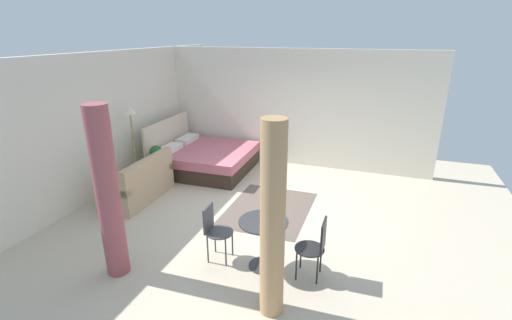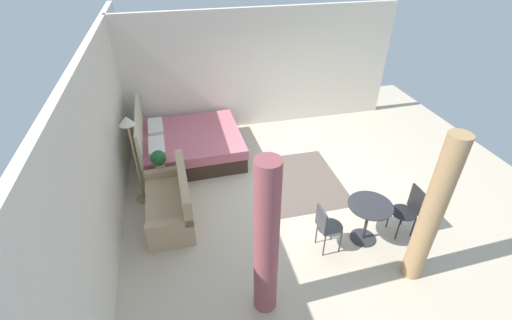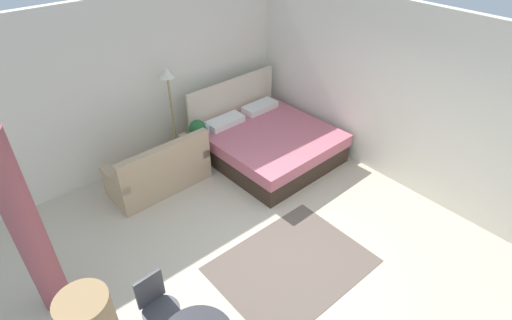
{
  "view_description": "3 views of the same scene",
  "coord_description": "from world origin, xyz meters",
  "px_view_note": "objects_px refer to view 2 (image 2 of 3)",
  "views": [
    {
      "loc": [
        -5.94,
        -2.07,
        3.25
      ],
      "look_at": [
        0.2,
        0.12,
        0.92
      ],
      "focal_mm": 25.31,
      "sensor_mm": 36.0,
      "label": 1
    },
    {
      "loc": [
        -5.37,
        2.06,
        4.44
      ],
      "look_at": [
        -0.12,
        0.81,
        0.79
      ],
      "focal_mm": 24.84,
      "sensor_mm": 36.0,
      "label": 2
    },
    {
      "loc": [
        -2.64,
        -2.62,
        4.21
      ],
      "look_at": [
        0.4,
        0.93,
        0.96
      ],
      "focal_mm": 28.11,
      "sensor_mm": 36.0,
      "label": 3
    }
  ],
  "objects_px": {
    "couch": "(171,204)",
    "balcony_table": "(368,215)",
    "cafe_chair_near_couch": "(326,225)",
    "cafe_chair_near_window": "(410,207)",
    "vase": "(158,158)",
    "nightstand": "(162,176)",
    "floor_lamp": "(130,138)",
    "bed": "(189,144)",
    "potted_plant": "(159,160)"
  },
  "relations": [
    {
      "from": "bed",
      "to": "balcony_table",
      "type": "height_order",
      "value": "bed"
    },
    {
      "from": "vase",
      "to": "cafe_chair_near_window",
      "type": "relative_size",
      "value": 0.26
    },
    {
      "from": "couch",
      "to": "balcony_table",
      "type": "height_order",
      "value": "couch"
    },
    {
      "from": "potted_plant",
      "to": "floor_lamp",
      "type": "xyz_separation_m",
      "value": [
        -0.24,
        0.37,
        0.67
      ]
    },
    {
      "from": "vase",
      "to": "balcony_table",
      "type": "xyz_separation_m",
      "value": [
        -2.38,
        -3.27,
        -0.06
      ]
    },
    {
      "from": "couch",
      "to": "vase",
      "type": "bearing_deg",
      "value": 9.36
    },
    {
      "from": "nightstand",
      "to": "vase",
      "type": "xyz_separation_m",
      "value": [
        0.12,
        0.02,
        0.35
      ]
    },
    {
      "from": "floor_lamp",
      "to": "cafe_chair_near_window",
      "type": "relative_size",
      "value": 1.97
    },
    {
      "from": "bed",
      "to": "floor_lamp",
      "type": "distance_m",
      "value": 1.96
    },
    {
      "from": "floor_lamp",
      "to": "cafe_chair_near_couch",
      "type": "xyz_separation_m",
      "value": [
        -1.96,
        -2.87,
        -0.84
      ]
    },
    {
      "from": "floor_lamp",
      "to": "cafe_chair_near_window",
      "type": "xyz_separation_m",
      "value": [
        -1.91,
        -4.37,
        -0.83
      ]
    },
    {
      "from": "bed",
      "to": "cafe_chair_near_couch",
      "type": "bearing_deg",
      "value": -150.24
    },
    {
      "from": "nightstand",
      "to": "balcony_table",
      "type": "distance_m",
      "value": 3.97
    },
    {
      "from": "cafe_chair_near_window",
      "to": "potted_plant",
      "type": "bearing_deg",
      "value": 61.64
    },
    {
      "from": "bed",
      "to": "couch",
      "type": "bearing_deg",
      "value": 166.6
    },
    {
      "from": "couch",
      "to": "cafe_chair_near_couch",
      "type": "bearing_deg",
      "value": -119.55
    },
    {
      "from": "bed",
      "to": "potted_plant",
      "type": "relative_size",
      "value": 5.34
    },
    {
      "from": "bed",
      "to": "balcony_table",
      "type": "distance_m",
      "value": 4.17
    },
    {
      "from": "cafe_chair_near_couch",
      "to": "cafe_chair_near_window",
      "type": "bearing_deg",
      "value": -88.09
    },
    {
      "from": "nightstand",
      "to": "cafe_chair_near_window",
      "type": "height_order",
      "value": "cafe_chair_near_window"
    },
    {
      "from": "nightstand",
      "to": "cafe_chair_near_couch",
      "type": "xyz_separation_m",
      "value": [
        -2.31,
        -2.5,
        0.29
      ]
    },
    {
      "from": "potted_plant",
      "to": "cafe_chair_near_window",
      "type": "distance_m",
      "value": 4.54
    },
    {
      "from": "couch",
      "to": "potted_plant",
      "type": "height_order",
      "value": "couch"
    },
    {
      "from": "nightstand",
      "to": "cafe_chair_near_couch",
      "type": "distance_m",
      "value": 3.42
    },
    {
      "from": "floor_lamp",
      "to": "nightstand",
      "type": "bearing_deg",
      "value": -46.66
    },
    {
      "from": "nightstand",
      "to": "cafe_chair_near_couch",
      "type": "height_order",
      "value": "cafe_chair_near_couch"
    },
    {
      "from": "bed",
      "to": "cafe_chair_near_couch",
      "type": "height_order",
      "value": "bed"
    },
    {
      "from": "potted_plant",
      "to": "floor_lamp",
      "type": "relative_size",
      "value": 0.23
    },
    {
      "from": "couch",
      "to": "balcony_table",
      "type": "relative_size",
      "value": 2.17
    },
    {
      "from": "couch",
      "to": "floor_lamp",
      "type": "relative_size",
      "value": 0.91
    },
    {
      "from": "floor_lamp",
      "to": "cafe_chair_near_couch",
      "type": "distance_m",
      "value": 3.58
    },
    {
      "from": "floor_lamp",
      "to": "balcony_table",
      "type": "xyz_separation_m",
      "value": [
        -1.92,
        -3.62,
        -0.84
      ]
    },
    {
      "from": "nightstand",
      "to": "balcony_table",
      "type": "xyz_separation_m",
      "value": [
        -2.26,
        -3.25,
        0.29
      ]
    },
    {
      "from": "couch",
      "to": "potted_plant",
      "type": "relative_size",
      "value": 3.92
    },
    {
      "from": "nightstand",
      "to": "vase",
      "type": "relative_size",
      "value": 1.98
    },
    {
      "from": "bed",
      "to": "floor_lamp",
      "type": "bearing_deg",
      "value": 142.92
    },
    {
      "from": "couch",
      "to": "floor_lamp",
      "type": "distance_m",
      "value": 1.35
    },
    {
      "from": "cafe_chair_near_couch",
      "to": "floor_lamp",
      "type": "bearing_deg",
      "value": 55.61
    },
    {
      "from": "vase",
      "to": "cafe_chair_near_window",
      "type": "xyz_separation_m",
      "value": [
        -2.38,
        -4.02,
        -0.05
      ]
    },
    {
      "from": "couch",
      "to": "balcony_table",
      "type": "bearing_deg",
      "value": -112.58
    },
    {
      "from": "potted_plant",
      "to": "vase",
      "type": "height_order",
      "value": "potted_plant"
    },
    {
      "from": "cafe_chair_near_window",
      "to": "bed",
      "type": "bearing_deg",
      "value": 46.28
    },
    {
      "from": "cafe_chair_near_window",
      "to": "balcony_table",
      "type": "bearing_deg",
      "value": 90.51
    },
    {
      "from": "bed",
      "to": "cafe_chair_near_window",
      "type": "height_order",
      "value": "bed"
    },
    {
      "from": "potted_plant",
      "to": "balcony_table",
      "type": "height_order",
      "value": "potted_plant"
    },
    {
      "from": "couch",
      "to": "potted_plant",
      "type": "bearing_deg",
      "value": 9.92
    },
    {
      "from": "vase",
      "to": "cafe_chair_near_couch",
      "type": "distance_m",
      "value": 3.5
    },
    {
      "from": "cafe_chair_near_window",
      "to": "nightstand",
      "type": "bearing_deg",
      "value": 60.61
    },
    {
      "from": "vase",
      "to": "floor_lamp",
      "type": "height_order",
      "value": "floor_lamp"
    },
    {
      "from": "couch",
      "to": "cafe_chair_near_couch",
      "type": "height_order",
      "value": "couch"
    }
  ]
}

